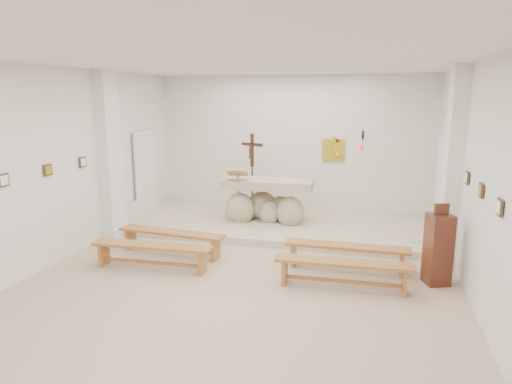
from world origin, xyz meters
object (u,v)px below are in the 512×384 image
(bench_right_front, at_px, (346,251))
(bench_left_second, at_px, (152,250))
(donation_pedestal, at_px, (438,249))
(bench_right_second, at_px, (343,268))
(crucifix_stand, at_px, (252,168))
(bench_left_front, at_px, (171,237))
(lectern, at_px, (238,196))
(altar, at_px, (266,203))

(bench_right_front, height_order, bench_left_second, same)
(donation_pedestal, bearing_deg, bench_right_second, -177.80)
(crucifix_stand, relative_size, bench_right_front, 0.91)
(crucifix_stand, xyz_separation_m, bench_left_front, (-0.83, -2.88, -0.94))
(lectern, relative_size, bench_left_second, 0.58)
(crucifix_stand, height_order, bench_left_front, crucifix_stand)
(altar, relative_size, crucifix_stand, 1.07)
(bench_left_second, distance_m, bench_right_second, 3.30)
(crucifix_stand, relative_size, bench_left_second, 0.90)
(donation_pedestal, xyz_separation_m, bench_left_second, (-4.75, -0.58, -0.25))
(crucifix_stand, height_order, bench_right_second, crucifix_stand)
(bench_left_front, height_order, bench_right_second, same)
(donation_pedestal, relative_size, bench_left_front, 0.61)
(altar, xyz_separation_m, bench_left_second, (-1.34, -3.06, -0.22))
(altar, distance_m, crucifix_stand, 1.08)
(lectern, distance_m, bench_left_front, 2.14)
(bench_right_front, relative_size, bench_left_second, 1.00)
(bench_right_front, bearing_deg, lectern, 142.96)
(altar, height_order, bench_right_second, altar)
(altar, xyz_separation_m, crucifix_stand, (-0.51, 0.63, 0.72))
(bench_left_front, height_order, bench_left_second, same)
(altar, bearing_deg, crucifix_stand, 127.10)
(crucifix_stand, xyz_separation_m, bench_left_second, (-0.83, -3.69, -0.94))
(altar, xyz_separation_m, lectern, (-0.60, -0.29, 0.21))
(donation_pedestal, bearing_deg, bench_left_second, 167.45)
(bench_right_front, xyz_separation_m, bench_left_second, (-3.30, -0.81, 0.00))
(donation_pedestal, height_order, bench_right_second, donation_pedestal)
(donation_pedestal, xyz_separation_m, bench_left_front, (-4.75, 0.23, -0.25))
(crucifix_stand, distance_m, donation_pedestal, 5.05)
(lectern, relative_size, bench_right_front, 0.59)
(lectern, xyz_separation_m, bench_right_front, (2.55, -1.96, -0.43))
(altar, height_order, crucifix_stand, crucifix_stand)
(bench_right_second, bearing_deg, bench_right_front, 88.48)
(lectern, relative_size, donation_pedestal, 0.94)
(altar, bearing_deg, bench_left_second, -115.29)
(bench_left_front, bearing_deg, bench_left_second, -84.32)
(altar, distance_m, bench_left_front, 2.63)
(crucifix_stand, bearing_deg, bench_left_second, -82.81)
(donation_pedestal, bearing_deg, bench_right_front, 151.41)
(crucifix_stand, height_order, bench_right_front, crucifix_stand)
(lectern, distance_m, bench_left_second, 2.90)
(lectern, distance_m, bench_right_front, 3.25)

